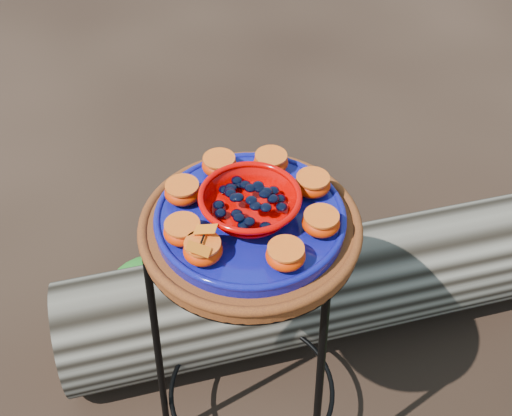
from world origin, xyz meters
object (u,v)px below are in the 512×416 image
(red_bowl, at_px, (250,205))
(cobalt_plate, at_px, (250,219))
(driftwood_log, at_px, (353,279))
(plant_stand, at_px, (251,342))
(terracotta_saucer, at_px, (250,229))

(red_bowl, bearing_deg, cobalt_plate, 0.00)
(driftwood_log, bearing_deg, cobalt_plate, -111.58)
(plant_stand, xyz_separation_m, driftwood_log, (0.17, 0.42, -0.20))
(plant_stand, height_order, red_bowl, red_bowl)
(cobalt_plate, bearing_deg, plant_stand, 0.00)
(plant_stand, height_order, driftwood_log, plant_stand)
(cobalt_plate, bearing_deg, terracotta_saucer, 0.00)
(driftwood_log, bearing_deg, terracotta_saucer, -111.58)
(plant_stand, xyz_separation_m, red_bowl, (0.00, 0.00, 0.43))
(terracotta_saucer, height_order, cobalt_plate, cobalt_plate)
(plant_stand, xyz_separation_m, terracotta_saucer, (0.00, 0.00, 0.37))
(plant_stand, relative_size, cobalt_plate, 2.03)
(plant_stand, distance_m, driftwood_log, 0.49)
(plant_stand, distance_m, red_bowl, 0.43)
(plant_stand, bearing_deg, red_bowl, 0.00)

